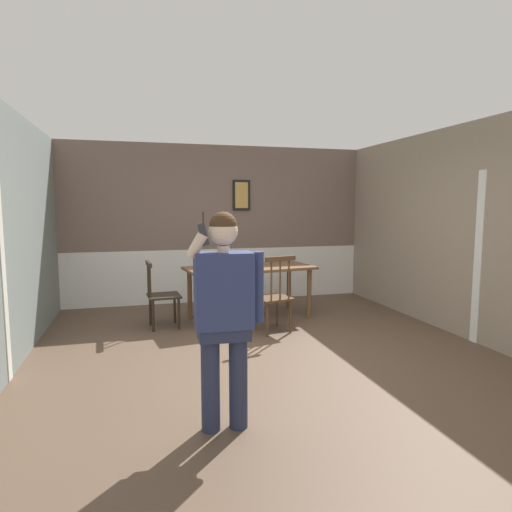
# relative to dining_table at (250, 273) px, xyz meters

# --- Properties ---
(ground_plane) EXTENTS (6.49, 6.49, 0.00)m
(ground_plane) POSITION_rel_dining_table_xyz_m (-0.23, -1.60, -0.68)
(ground_plane) COLOR brown
(room_back_partition) EXTENTS (5.33, 0.17, 2.71)m
(room_back_partition) POSITION_rel_dining_table_xyz_m (-0.22, 1.35, 0.62)
(room_back_partition) COLOR #756056
(room_back_partition) RESTS_ON ground_plane
(room_right_partition) EXTENTS (0.13, 5.90, 2.71)m
(room_right_partition) POSITION_rel_dining_table_xyz_m (2.44, -1.60, 0.67)
(room_right_partition) COLOR gray
(room_right_partition) RESTS_ON ground_plane
(dining_table) EXTENTS (1.97, 1.12, 0.78)m
(dining_table) POSITION_rel_dining_table_xyz_m (0.00, 0.00, 0.00)
(dining_table) COLOR brown
(dining_table) RESTS_ON ground_plane
(chair_near_window) EXTENTS (0.46, 0.46, 0.93)m
(chair_near_window) POSITION_rel_dining_table_xyz_m (-1.31, -0.19, -0.22)
(chair_near_window) COLOR #2D2319
(chair_near_window) RESTS_ON ground_plane
(chair_by_doorway) EXTENTS (0.52, 0.52, 1.03)m
(chair_by_doorway) POSITION_rel_dining_table_xyz_m (0.12, -0.81, -0.20)
(chair_by_doorway) COLOR #513823
(chair_by_doorway) RESTS_ON ground_plane
(person_figure) EXTENTS (0.58, 0.25, 1.64)m
(person_figure) POSITION_rel_dining_table_xyz_m (-0.99, -3.14, 0.26)
(person_figure) COLOR #282E49
(person_figure) RESTS_ON ground_plane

